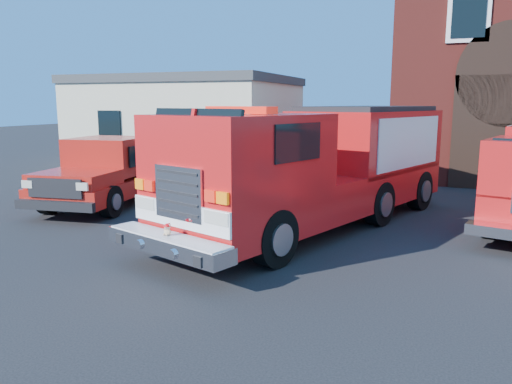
% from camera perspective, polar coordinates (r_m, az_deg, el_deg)
% --- Properties ---
extents(ground, '(100.00, 100.00, 0.00)m').
position_cam_1_polar(ground, '(11.31, 2.14, -5.48)').
color(ground, black).
rests_on(ground, ground).
extents(side_building, '(10.20, 8.20, 4.35)m').
position_cam_1_polar(side_building, '(26.45, -7.61, 8.26)').
color(side_building, beige).
rests_on(side_building, ground).
extents(fire_engine, '(5.81, 10.01, 2.98)m').
position_cam_1_polar(fire_engine, '(12.40, 7.38, 3.11)').
color(fire_engine, black).
rests_on(fire_engine, ground).
extents(pickup_truck, '(2.92, 6.37, 2.02)m').
position_cam_1_polar(pickup_truck, '(16.02, -15.83, 2.27)').
color(pickup_truck, black).
rests_on(pickup_truck, ground).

